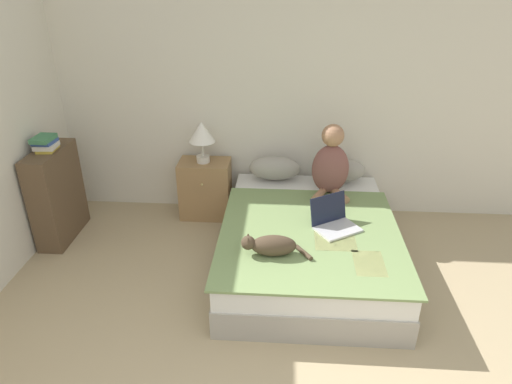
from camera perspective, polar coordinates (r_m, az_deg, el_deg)
wall_back at (r=4.79m, az=1.94°, el=11.84°), size 5.44×0.05×2.55m
bed at (r=4.20m, az=6.52°, el=-6.34°), size 1.53×2.06×0.45m
pillow_near at (r=4.80m, az=2.37°, el=3.00°), size 0.54×0.27×0.25m
pillow_far at (r=4.83m, az=10.35°, el=2.74°), size 0.54×0.27×0.25m
person_sitting at (r=4.48m, az=9.33°, el=3.51°), size 0.37×0.36×0.71m
cat_tabby at (r=3.57m, az=1.85°, el=-6.66°), size 0.56×0.20×0.17m
laptop_open at (r=3.99m, az=9.76°, el=-3.69°), size 0.47×0.45×0.26m
nightstand at (r=4.96m, az=-6.33°, el=0.40°), size 0.54×0.37×0.63m
table_lamp at (r=4.72m, az=-6.80°, el=7.21°), size 0.27×0.27×0.44m
bookshelf at (r=4.88m, az=-23.63°, el=-0.30°), size 0.25×0.68×0.93m
book_stack_top at (r=4.68m, az=-24.85°, el=5.56°), size 0.20×0.23×0.14m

